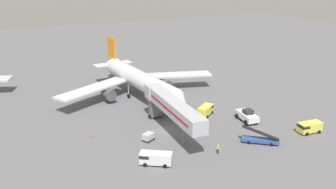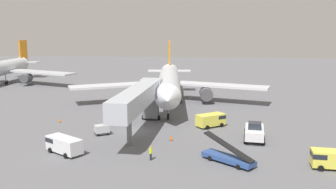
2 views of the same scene
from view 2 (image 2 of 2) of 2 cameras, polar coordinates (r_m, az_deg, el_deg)
name	(u,v)px [view 2 (image 2 of 2)]	position (r m, az deg, el deg)	size (l,w,h in m)	color
ground_plane	(134,131)	(57.81, -5.30, -5.62)	(300.00, 300.00, 0.00)	slate
airplane_at_gate	(169,82)	(77.17, 0.14, 1.89)	(42.49, 41.42, 12.63)	silver
jet_bridge	(140,98)	(55.66, -4.39, -0.52)	(4.39, 22.82, 7.15)	#B2B7C1
pushback_tug	(254,132)	(53.93, 13.27, -5.65)	(3.39, 6.06, 2.70)	white
belt_loader_truck	(228,157)	(44.64, 9.32, -9.53)	(6.42, 5.61, 3.21)	#2D4C8E
service_van_near_right	(63,144)	(49.08, -15.92, -7.42)	(5.54, 4.58, 2.10)	white
service_van_rear_left	(211,119)	(60.03, 6.73, -3.87)	(4.99, 4.46, 2.09)	#E5DB4C
service_van_outer_right	(332,158)	(46.19, 24.08, -9.05)	(4.88, 2.68, 2.12)	#E5DB4C
baggage_cart_mid_left	(102,129)	(56.21, -10.24, -5.34)	(2.54, 2.31, 1.48)	#38383D
ground_crew_worker_foreground	(151,153)	(44.96, -2.70, -9.00)	(0.43, 0.43, 1.80)	#1E2333
safety_cone_alpha	(60,120)	(65.23, -16.43, -3.87)	(0.44, 0.44, 0.67)	black
safety_cone_bravo	(171,138)	(52.76, 0.49, -6.72)	(0.49, 0.49, 0.75)	black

